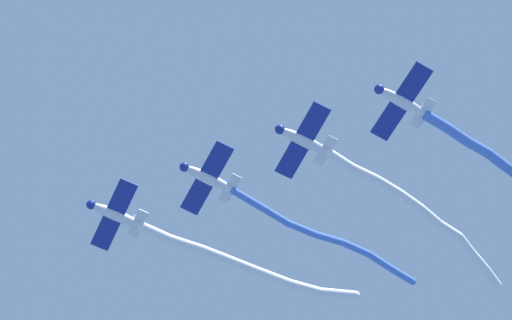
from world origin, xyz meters
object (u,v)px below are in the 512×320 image
object	(u,v)px
airplane_right_wing	(303,140)
airplane_slot	(401,102)
airplane_lead	(115,214)
airplane_left_wing	(207,178)

from	to	relation	value
airplane_right_wing	airplane_slot	xyz separation A→B (m)	(-7.18, -5.79, 0.25)
airplane_lead	airplane_slot	bearing A→B (deg)	131.60
airplane_left_wing	airplane_right_wing	size ratio (longest dim) A/B	1.00
airplane_lead	airplane_slot	size ratio (longest dim) A/B	1.01
airplane_lead	airplane_left_wing	size ratio (longest dim) A/B	1.01
airplane_left_wing	airplane_lead	bearing A→B (deg)	-50.63
airplane_right_wing	airplane_left_wing	bearing A→B (deg)	-49.55
airplane_slot	airplane_lead	bearing A→B (deg)	-51.86
airplane_lead	airplane_left_wing	xyz separation A→B (m)	(-7.18, -5.79, 0.25)
airplane_left_wing	airplane_right_wing	xyz separation A→B (m)	(-7.17, -5.79, 0.25)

